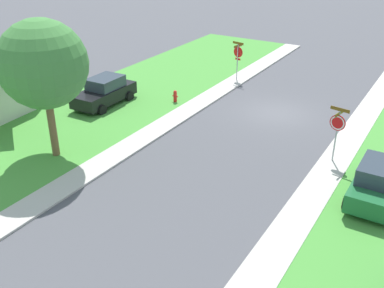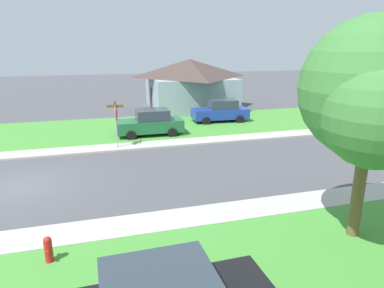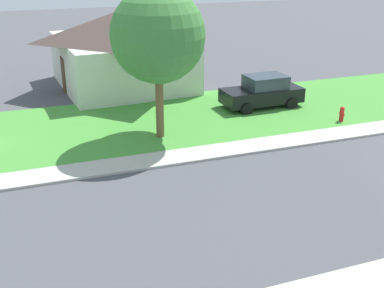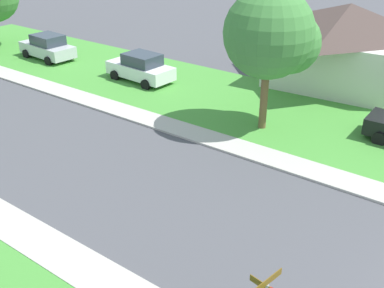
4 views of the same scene
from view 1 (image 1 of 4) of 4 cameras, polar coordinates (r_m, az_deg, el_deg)
name	(u,v)px [view 1 (image 1 of 4)]	position (r m, az deg, el deg)	size (l,w,h in m)	color
ground_plane	(276,113)	(27.44, 10.63, 3.91)	(120.00, 120.00, 0.00)	#4C4C51
sidewalk_east	(75,180)	(20.61, -14.61, -4.40)	(1.40, 56.00, 0.10)	#B7B2A8
lawn_east	(5,154)	(23.92, -22.64, -1.20)	(8.00, 56.00, 0.08)	#479338
sidewalk_west	(274,252)	(16.23, 10.42, -13.39)	(1.40, 56.00, 0.10)	#B7B2A8
stop_sign_near_corner	(238,55)	(32.40, 5.85, 11.24)	(0.91, 0.91, 2.77)	#9E9EA3
stop_sign_far_corner	(337,126)	(21.68, 17.97, 2.20)	(0.91, 0.91, 2.77)	#9E9EA3
car_black_across_road	(105,92)	(28.40, -11.03, 6.55)	(2.10, 4.33, 1.76)	black
car_green_kerbside_mid	(379,182)	(19.73, 22.70, -4.44)	(2.04, 4.30, 1.76)	#1E6033
tree_across_left	(42,66)	(21.63, -18.48, 9.42)	(4.37, 4.06, 6.65)	brown
fire_hydrant	(175,96)	(28.37, -2.15, 6.07)	(0.38, 0.22, 0.83)	red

